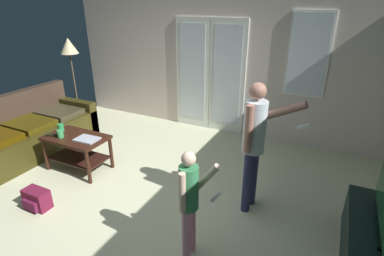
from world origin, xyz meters
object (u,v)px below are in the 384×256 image
object	(u,v)px
coffee_table	(77,146)
cup_by_laptop	(60,134)
floor_lamp	(69,51)
backpack	(37,199)
laptop_closed	(87,139)
tv_remote_black	(51,135)
person_child	(190,197)
person_adult	(255,137)
leather_couch	(29,134)
cup_near_edge	(61,128)
tv_stand	(374,255)

from	to	relation	value
coffee_table	cup_by_laptop	size ratio (longest dim) A/B	8.12
floor_lamp	backpack	distance (m)	3.11
laptop_closed	tv_remote_black	xyz separation A→B (m)	(-0.54, -0.13, 0.00)
coffee_table	laptop_closed	world-z (taller)	laptop_closed
coffee_table	person_child	size ratio (longest dim) A/B	0.79
coffee_table	person_adult	world-z (taller)	person_adult
person_adult	tv_remote_black	distance (m)	2.83
backpack	coffee_table	bearing A→B (deg)	103.68
person_adult	backpack	bearing A→B (deg)	-153.35
leather_couch	person_child	xyz separation A→B (m)	(3.27, -0.79, 0.35)
coffee_table	laptop_closed	distance (m)	0.27
laptop_closed	person_child	bearing A→B (deg)	-23.09
cup_near_edge	cup_by_laptop	size ratio (longest dim) A/B	0.99
coffee_table	floor_lamp	size ratio (longest dim) A/B	0.54
laptop_closed	cup_by_laptop	world-z (taller)	cup_by_laptop
coffee_table	cup_near_edge	xyz separation A→B (m)	(-0.33, 0.05, 0.20)
person_adult	tv_remote_black	xyz separation A→B (m)	(-2.78, -0.37, -0.39)
backpack	laptop_closed	distance (m)	0.97
cup_by_laptop	floor_lamp	bearing A→B (deg)	129.61
coffee_table	cup_near_edge	world-z (taller)	cup_near_edge
tv_remote_black	person_child	bearing A→B (deg)	-34.14
backpack	person_adult	bearing A→B (deg)	26.65
cup_near_edge	leather_couch	bearing A→B (deg)	179.32
person_adult	tv_stand	bearing A→B (deg)	-19.78
laptop_closed	cup_by_laptop	bearing A→B (deg)	-168.43
floor_lamp	cup_near_edge	size ratio (longest dim) A/B	15.26
tv_stand	cup_near_edge	size ratio (longest dim) A/B	13.69
cup_near_edge	tv_remote_black	xyz separation A→B (m)	(0.01, -0.19, -0.04)
backpack	floor_lamp	bearing A→B (deg)	125.45
cup_by_laptop	tv_remote_black	bearing A→B (deg)	-169.88
backpack	cup_near_edge	distance (m)	1.19
leather_couch	laptop_closed	size ratio (longest dim) A/B	6.56
person_child	backpack	distance (m)	2.01
tv_remote_black	laptop_closed	bearing A→B (deg)	-7.62
floor_lamp	backpack	bearing A→B (deg)	-54.55
tv_stand	person_child	size ratio (longest dim) A/B	1.31
person_child	tv_remote_black	distance (m)	2.54
backpack	cup_near_edge	world-z (taller)	cup_near_edge
leather_couch	tv_remote_black	distance (m)	0.85
person_adult	cup_near_edge	world-z (taller)	person_adult
coffee_table	backpack	world-z (taller)	coffee_table
tv_remote_black	cup_by_laptop	bearing A→B (deg)	-10.61
leather_couch	person_adult	size ratio (longest dim) A/B	1.36
tv_stand	person_adult	world-z (taller)	person_adult
cup_near_edge	person_adult	bearing A→B (deg)	3.61
tv_stand	laptop_closed	bearing A→B (deg)	176.56
person_child	cup_near_edge	xyz separation A→B (m)	(-2.48, 0.78, -0.10)
cup_near_edge	tv_remote_black	size ratio (longest dim) A/B	0.63
coffee_table	tv_remote_black	xyz separation A→B (m)	(-0.32, -0.14, 0.15)
tv_stand	floor_lamp	world-z (taller)	floor_lamp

